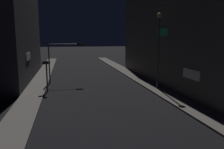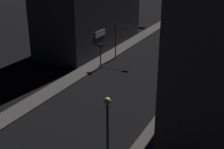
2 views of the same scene
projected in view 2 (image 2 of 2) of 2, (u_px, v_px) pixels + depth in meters
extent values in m
cube|color=#5B5651|center=(101.00, 61.00, 45.46)|extent=(2.29, 71.24, 0.14)
cube|color=#5B5651|center=(196.00, 76.00, 39.74)|extent=(2.29, 71.24, 0.14)
cube|color=white|center=(100.00, 33.00, 46.25)|extent=(0.08, 2.80, 0.90)
cube|color=white|center=(188.00, 86.00, 30.61)|extent=(0.08, 2.80, 0.90)
cube|color=#26CC66|center=(206.00, 32.00, 34.69)|extent=(0.08, 2.80, 0.90)
cylinder|color=#47474C|center=(116.00, 41.00, 45.57)|extent=(0.16, 0.16, 5.31)
cylinder|color=#47474C|center=(128.00, 26.00, 43.86)|extent=(4.00, 0.10, 0.10)
cube|color=black|center=(142.00, 28.00, 43.03)|extent=(0.80, 0.28, 0.32)
sphere|color=#3F0C0C|center=(140.00, 28.00, 42.98)|extent=(0.20, 0.20, 0.20)
sphere|color=#3F2D0C|center=(141.00, 28.00, 42.88)|extent=(0.20, 0.20, 0.20)
sphere|color=#19E54C|center=(143.00, 28.00, 42.78)|extent=(0.20, 0.20, 0.20)
cylinder|color=#47474C|center=(101.00, 56.00, 42.10)|extent=(0.16, 0.16, 3.44)
cube|color=black|center=(100.00, 46.00, 41.56)|extent=(0.80, 0.28, 0.32)
sphere|color=#3F0C0C|center=(98.00, 46.00, 41.52)|extent=(0.20, 0.20, 0.20)
sphere|color=#3F2D0C|center=(100.00, 46.00, 41.41)|extent=(0.20, 0.20, 0.20)
sphere|color=#19E54C|center=(101.00, 46.00, 41.31)|extent=(0.20, 0.20, 0.20)
cylinder|color=#47474C|center=(108.00, 149.00, 19.56)|extent=(0.16, 0.16, 6.30)
sphere|color=#F9C666|center=(107.00, 101.00, 18.33)|extent=(0.44, 0.44, 0.44)
cylinder|color=#47474C|center=(190.00, 55.00, 34.77)|extent=(0.16, 0.16, 7.86)
sphere|color=#F9C666|center=(194.00, 18.00, 33.23)|extent=(0.56, 0.56, 0.56)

